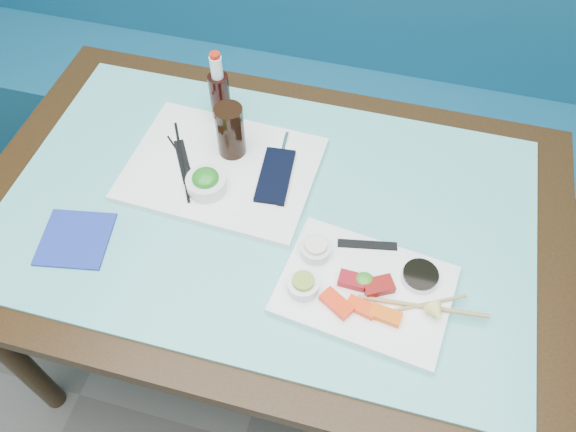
% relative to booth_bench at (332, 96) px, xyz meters
% --- Properties ---
extents(booth_bench, '(3.00, 0.56, 1.17)m').
position_rel_booth_bench_xyz_m(booth_bench, '(0.00, 0.00, 0.00)').
color(booth_bench, navy).
rests_on(booth_bench, ground).
extents(dining_table, '(1.40, 0.90, 0.75)m').
position_rel_booth_bench_xyz_m(dining_table, '(0.00, -0.84, 0.29)').
color(dining_table, black).
rests_on(dining_table, ground).
extents(glass_top, '(1.22, 0.76, 0.01)m').
position_rel_booth_bench_xyz_m(glass_top, '(0.00, -0.84, 0.38)').
color(glass_top, '#5CB8B7').
rests_on(glass_top, dining_table).
extents(sashimi_plate, '(0.38, 0.29, 0.02)m').
position_rel_booth_bench_xyz_m(sashimi_plate, '(0.26, -1.00, 0.39)').
color(sashimi_plate, white).
rests_on(sashimi_plate, glass_top).
extents(salmon_left, '(0.08, 0.06, 0.02)m').
position_rel_booth_bench_xyz_m(salmon_left, '(0.21, -1.05, 0.41)').
color(salmon_left, '#FF2C0A').
rests_on(salmon_left, sashimi_plate).
extents(salmon_mid, '(0.07, 0.04, 0.01)m').
position_rel_booth_bench_xyz_m(salmon_mid, '(0.26, -1.05, 0.41)').
color(salmon_mid, '#FF380A').
rests_on(salmon_mid, sashimi_plate).
extents(salmon_right, '(0.07, 0.04, 0.02)m').
position_rel_booth_bench_xyz_m(salmon_right, '(0.31, -1.05, 0.41)').
color(salmon_right, '#F45709').
rests_on(salmon_right, sashimi_plate).
extents(tuna_left, '(0.06, 0.04, 0.02)m').
position_rel_booth_bench_xyz_m(tuna_left, '(0.23, -0.99, 0.41)').
color(tuna_left, maroon).
rests_on(tuna_left, sashimi_plate).
extents(tuna_right, '(0.07, 0.06, 0.02)m').
position_rel_booth_bench_xyz_m(tuna_right, '(0.28, -0.99, 0.41)').
color(tuna_right, maroon).
rests_on(tuna_right, sashimi_plate).
extents(seaweed_garnish, '(0.05, 0.05, 0.02)m').
position_rel_booth_bench_xyz_m(seaweed_garnish, '(0.25, -0.99, 0.41)').
color(seaweed_garnish, '#318A1F').
rests_on(seaweed_garnish, sashimi_plate).
extents(ramekin_wasabi, '(0.07, 0.07, 0.03)m').
position_rel_booth_bench_xyz_m(ramekin_wasabi, '(0.13, -1.03, 0.42)').
color(ramekin_wasabi, white).
rests_on(ramekin_wasabi, sashimi_plate).
extents(wasabi_fill, '(0.05, 0.05, 0.01)m').
position_rel_booth_bench_xyz_m(wasabi_fill, '(0.13, -1.03, 0.43)').
color(wasabi_fill, '#81A435').
rests_on(wasabi_fill, ramekin_wasabi).
extents(ramekin_ginger, '(0.08, 0.08, 0.03)m').
position_rel_booth_bench_xyz_m(ramekin_ginger, '(0.14, -0.94, 0.41)').
color(ramekin_ginger, silver).
rests_on(ramekin_ginger, sashimi_plate).
extents(ginger_fill, '(0.06, 0.06, 0.01)m').
position_rel_booth_bench_xyz_m(ginger_fill, '(0.14, -0.94, 0.43)').
color(ginger_fill, '#F7E3CB').
rests_on(ginger_fill, ramekin_ginger).
extents(soy_dish, '(0.10, 0.10, 0.02)m').
position_rel_booth_bench_xyz_m(soy_dish, '(0.36, -0.95, 0.41)').
color(soy_dish, white).
rests_on(soy_dish, sashimi_plate).
extents(soy_fill, '(0.08, 0.08, 0.01)m').
position_rel_booth_bench_xyz_m(soy_fill, '(0.36, -0.95, 0.42)').
color(soy_fill, black).
rests_on(soy_fill, soy_dish).
extents(lemon_wedge, '(0.05, 0.05, 0.04)m').
position_rel_booth_bench_xyz_m(lemon_wedge, '(0.40, -1.03, 0.42)').
color(lemon_wedge, '#FDF077').
rests_on(lemon_wedge, sashimi_plate).
extents(chopstick_sleeve, '(0.13, 0.04, 0.00)m').
position_rel_booth_bench_xyz_m(chopstick_sleeve, '(0.24, -0.89, 0.40)').
color(chopstick_sleeve, black).
rests_on(chopstick_sleeve, sashimi_plate).
extents(wooden_chopstick_a, '(0.19, 0.10, 0.01)m').
position_rel_booth_bench_xyz_m(wooden_chopstick_a, '(0.37, -1.01, 0.40)').
color(wooden_chopstick_a, '#A58D4E').
rests_on(wooden_chopstick_a, sashimi_plate).
extents(wooden_chopstick_b, '(0.26, 0.03, 0.01)m').
position_rel_booth_bench_xyz_m(wooden_chopstick_b, '(0.38, -1.01, 0.41)').
color(wooden_chopstick_b, '#A8834F').
rests_on(wooden_chopstick_b, sashimi_plate).
extents(serving_tray, '(0.46, 0.36, 0.02)m').
position_rel_booth_bench_xyz_m(serving_tray, '(-0.14, -0.76, 0.39)').
color(serving_tray, white).
rests_on(serving_tray, glass_top).
extents(paper_placemat, '(0.37, 0.28, 0.00)m').
position_rel_booth_bench_xyz_m(paper_placemat, '(-0.14, -0.76, 0.40)').
color(paper_placemat, white).
rests_on(paper_placemat, serving_tray).
extents(seaweed_bowl, '(0.11, 0.11, 0.04)m').
position_rel_booth_bench_xyz_m(seaweed_bowl, '(-0.15, -0.83, 0.42)').
color(seaweed_bowl, silver).
rests_on(seaweed_bowl, serving_tray).
extents(seaweed_salad, '(0.07, 0.07, 0.03)m').
position_rel_booth_bench_xyz_m(seaweed_salad, '(-0.15, -0.83, 0.44)').
color(seaweed_salad, '#1E791B').
rests_on(seaweed_salad, seaweed_bowl).
extents(cola_glass, '(0.08, 0.08, 0.14)m').
position_rel_booth_bench_xyz_m(cola_glass, '(-0.13, -0.70, 0.47)').
color(cola_glass, black).
rests_on(cola_glass, serving_tray).
extents(navy_pouch, '(0.09, 0.17, 0.01)m').
position_rel_booth_bench_xyz_m(navy_pouch, '(-0.00, -0.76, 0.41)').
color(navy_pouch, black).
rests_on(navy_pouch, serving_tray).
extents(fork, '(0.02, 0.08, 0.01)m').
position_rel_booth_bench_xyz_m(fork, '(-0.01, -0.65, 0.40)').
color(fork, white).
rests_on(fork, serving_tray).
extents(black_chopstick_a, '(0.13, 0.23, 0.01)m').
position_rel_booth_bench_xyz_m(black_chopstick_a, '(-0.24, -0.77, 0.40)').
color(black_chopstick_a, black).
rests_on(black_chopstick_a, serving_tray).
extents(black_chopstick_b, '(0.15, 0.14, 0.01)m').
position_rel_booth_bench_xyz_m(black_chopstick_b, '(-0.23, -0.77, 0.40)').
color(black_chopstick_b, black).
rests_on(black_chopstick_b, serving_tray).
extents(tray_sleeve, '(0.10, 0.14, 0.00)m').
position_rel_booth_bench_xyz_m(tray_sleeve, '(-0.23, -0.77, 0.40)').
color(tray_sleeve, black).
rests_on(tray_sleeve, serving_tray).
extents(cola_bottle_body, '(0.07, 0.07, 0.15)m').
position_rel_booth_bench_xyz_m(cola_bottle_body, '(-0.19, -0.59, 0.46)').
color(cola_bottle_body, black).
rests_on(cola_bottle_body, glass_top).
extents(cola_bottle_neck, '(0.03, 0.03, 0.06)m').
position_rel_booth_bench_xyz_m(cola_bottle_neck, '(-0.19, -0.59, 0.56)').
color(cola_bottle_neck, white).
rests_on(cola_bottle_neck, cola_bottle_body).
extents(cola_bottle_cap, '(0.03, 0.03, 0.01)m').
position_rel_booth_bench_xyz_m(cola_bottle_cap, '(-0.19, -0.59, 0.59)').
color(cola_bottle_cap, red).
rests_on(cola_bottle_cap, cola_bottle_neck).
extents(blue_napkin, '(0.17, 0.17, 0.01)m').
position_rel_booth_bench_xyz_m(blue_napkin, '(-0.39, -1.03, 0.39)').
color(blue_napkin, navy).
rests_on(blue_napkin, glass_top).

